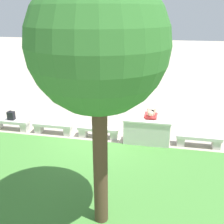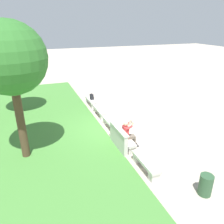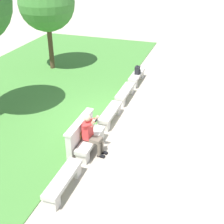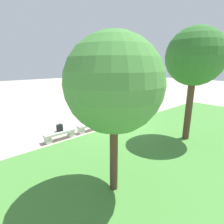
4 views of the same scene
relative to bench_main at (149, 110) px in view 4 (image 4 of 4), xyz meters
name	(u,v)px [view 4 (image 4 of 4)]	position (x,y,z in m)	size (l,w,h in m)	color
ground_plane	(114,124)	(3.84, 0.00, -0.29)	(80.00, 80.00, 0.00)	#B2A593
grass_strip	(175,145)	(3.84, 4.38, -0.28)	(21.32, 8.00, 0.03)	#478438
bench_main	(149,110)	(0.00, 0.00, 0.00)	(1.64, 0.40, 0.45)	beige
bench_near	(133,114)	(1.92, 0.00, 0.00)	(1.64, 0.40, 0.45)	beige
bench_mid	(114,119)	(3.84, 0.00, 0.00)	(1.64, 0.40, 0.45)	beige
bench_far	(90,126)	(5.76, 0.00, 0.00)	(1.64, 0.40, 0.45)	beige
bench_end	(60,134)	(7.68, 0.00, 0.00)	(1.64, 0.40, 0.45)	beige
backrest_wall_with_plaque	(137,112)	(1.92, 0.34, 0.23)	(1.76, 0.24, 1.01)	beige
person_photographer	(134,108)	(1.81, -0.08, 0.45)	(0.50, 0.75, 1.32)	black
backpack	(60,128)	(7.64, -0.05, 0.33)	(0.28, 0.24, 0.43)	black
tree_behind_wall	(114,85)	(8.11, 4.64, 2.99)	(2.70, 2.70, 4.65)	#4C3826
tree_left_background	(195,58)	(2.69, 4.32, 3.82)	(2.72, 2.72, 5.51)	#4C3826
trash_bin	(151,103)	(-1.85, -1.22, 0.08)	(0.44, 0.44, 0.75)	#2D5133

